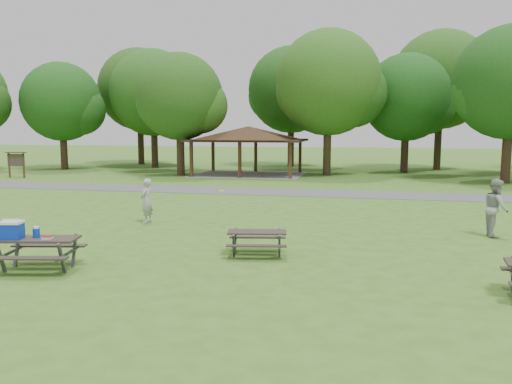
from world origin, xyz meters
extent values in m
plane|color=#3A681D|center=(0.00, 0.00, 0.00)|extent=(160.00, 160.00, 0.00)
cube|color=#4D4D4F|center=(0.00, 14.00, 0.01)|extent=(120.00, 3.20, 0.02)
cube|color=#3A2015|center=(-7.70, 21.30, 1.30)|extent=(0.22, 0.22, 2.60)
cube|color=#392615|center=(-7.70, 26.70, 1.30)|extent=(0.22, 0.22, 2.60)
cube|color=#331D12|center=(-4.00, 21.30, 1.30)|extent=(0.22, 0.22, 2.60)
cube|color=#3C2516|center=(-4.00, 26.70, 1.30)|extent=(0.22, 0.22, 2.60)
cube|color=#3E2416|center=(-0.30, 21.30, 1.30)|extent=(0.22, 0.22, 2.60)
cube|color=#361D13|center=(-0.30, 26.70, 1.30)|extent=(0.22, 0.22, 2.60)
cube|color=black|center=(-4.00, 24.00, 2.68)|extent=(8.60, 6.60, 0.16)
pyramid|color=#311F13|center=(-4.00, 24.00, 3.26)|extent=(7.01, 7.01, 1.00)
cube|color=gray|center=(-4.00, 24.00, 0.01)|extent=(8.40, 6.40, 0.03)
cube|color=#3E2516|center=(-20.60, 18.00, 0.90)|extent=(0.10, 0.10, 1.80)
cube|color=#3A2515|center=(-19.40, 18.00, 0.90)|extent=(0.10, 0.10, 1.80)
cube|color=#322A24|center=(-20.00, 18.00, 1.30)|extent=(1.40, 0.06, 0.90)
cube|color=#312113|center=(-20.00, 18.00, 1.85)|extent=(1.60, 0.30, 0.06)
cylinder|color=#301E15|center=(-21.00, 25.50, 1.66)|extent=(0.60, 0.60, 3.32)
sphere|color=#144213|center=(-21.00, 25.50, 5.88)|extent=(6.80, 6.80, 6.80)
sphere|color=#154112|center=(-19.47, 25.80, 5.20)|extent=(4.42, 4.42, 4.42)
sphere|color=#164714|center=(-22.36, 25.30, 5.37)|extent=(4.08, 4.08, 4.08)
cylinder|color=black|center=(-14.00, 29.00, 1.92)|extent=(0.60, 0.60, 3.85)
sphere|color=#1B4814|center=(-14.00, 29.00, 6.77)|extent=(7.80, 7.80, 7.80)
sphere|color=#134313|center=(-12.25, 29.30, 5.99)|extent=(5.07, 5.07, 5.07)
sphere|color=#174313|center=(-15.56, 28.80, 6.19)|extent=(4.68, 4.68, 4.68)
cylinder|color=#302115|center=(-9.00, 22.50, 1.75)|extent=(0.60, 0.60, 3.50)
sphere|color=#1B4413|center=(-9.00, 22.50, 5.97)|extent=(6.60, 6.60, 6.60)
sphere|color=#214E16|center=(-7.52, 22.80, 5.31)|extent=(4.29, 4.29, 4.29)
sphere|color=#164E17|center=(-10.32, 22.30, 5.48)|extent=(3.96, 3.96, 3.96)
cylinder|color=#302315|center=(2.00, 25.00, 2.01)|extent=(0.60, 0.60, 4.02)
sphere|color=#224E16|center=(2.00, 25.00, 7.02)|extent=(8.00, 8.00, 8.00)
sphere|color=#184212|center=(3.80, 25.30, 6.22)|extent=(5.20, 5.20, 5.20)
sphere|color=#1E4614|center=(0.40, 24.80, 6.42)|extent=(4.80, 4.80, 4.80)
cylinder|color=black|center=(8.00, 28.50, 1.72)|extent=(0.60, 0.60, 3.43)
sphere|color=#124113|center=(8.00, 28.50, 6.05)|extent=(7.00, 7.00, 7.00)
sphere|color=#164012|center=(9.57, 28.80, 5.36)|extent=(4.55, 4.55, 4.55)
sphere|color=#1B4814|center=(6.60, 28.30, 5.53)|extent=(4.20, 4.20, 4.20)
cylinder|color=#311F15|center=(14.00, 22.00, 1.89)|extent=(0.60, 0.60, 3.78)
sphere|color=#144012|center=(14.00, 22.00, 6.55)|extent=(7.40, 7.40, 7.40)
sphere|color=#184A15|center=(12.52, 21.80, 6.00)|extent=(4.44, 4.44, 4.44)
cylinder|color=black|center=(-17.00, 32.50, 2.19)|extent=(0.60, 0.60, 4.38)
sphere|color=#1C4012|center=(-17.00, 32.50, 7.38)|extent=(8.00, 8.00, 8.00)
sphere|color=#184413|center=(-15.20, 32.80, 6.58)|extent=(5.20, 5.20, 5.20)
sphere|color=#204C15|center=(-18.60, 32.30, 6.78)|extent=(4.80, 4.80, 4.80)
cylinder|color=black|center=(-2.00, 33.00, 2.06)|extent=(0.60, 0.60, 4.13)
sphere|color=#143F12|center=(-2.00, 33.00, 7.13)|extent=(8.00, 8.00, 8.00)
sphere|color=#1E4B15|center=(-0.20, 33.30, 6.33)|extent=(5.20, 5.20, 5.20)
sphere|color=#1C4D16|center=(-3.60, 32.80, 6.53)|extent=(4.80, 4.80, 4.80)
cylinder|color=#302015|center=(11.00, 32.00, 2.27)|extent=(0.60, 0.60, 4.55)
sphere|color=#1E4814|center=(11.00, 32.00, 7.70)|extent=(8.40, 8.40, 8.40)
sphere|color=#1F4915|center=(12.89, 32.30, 6.86)|extent=(5.46, 5.46, 5.46)
sphere|color=#1A3F12|center=(9.32, 31.80, 7.07)|extent=(5.04, 5.04, 5.04)
cube|color=#2C2620|center=(-3.27, -2.69, 0.81)|extent=(2.11, 1.17, 0.05)
cube|color=#2B251F|center=(-3.14, -3.34, 0.48)|extent=(2.01, 0.68, 0.04)
cube|color=#2C2520|center=(-3.40, -2.05, 0.48)|extent=(2.01, 0.68, 0.04)
cube|color=#434345|center=(-3.94, -3.26, 0.40)|extent=(0.15, 0.42, 0.86)
cube|color=#474749|center=(-4.10, -2.44, 0.40)|extent=(0.15, 0.42, 0.86)
cube|color=#3B3B3D|center=(-4.02, -2.85, 0.44)|extent=(0.39, 1.60, 0.05)
cube|color=#434346|center=(-2.44, -2.95, 0.40)|extent=(0.15, 0.42, 0.86)
cube|color=#464649|center=(-2.60, -2.13, 0.40)|extent=(0.15, 0.42, 0.86)
cube|color=#3D3D40|center=(-2.52, -2.54, 0.44)|extent=(0.39, 1.60, 0.05)
cube|color=#0C2EBB|center=(-3.84, -2.92, 1.03)|extent=(0.57, 0.47, 0.39)
cube|color=white|center=(-3.84, -2.92, 1.26)|extent=(0.59, 0.49, 0.07)
cylinder|color=silver|center=(-3.84, -2.92, 1.34)|extent=(0.44, 0.12, 0.03)
cylinder|color=#0C34C2|center=(-3.34, -2.65, 0.96)|extent=(0.20, 0.20, 0.24)
cylinder|color=white|center=(-3.34, -2.65, 1.10)|extent=(0.15, 0.15, 0.05)
cube|color=silver|center=(-2.94, -2.76, 0.88)|extent=(0.26, 0.26, 0.08)
cube|color=#A61B12|center=(-2.94, -2.76, 0.92)|extent=(0.27, 0.27, 0.02)
cube|color=#2D2521|center=(1.91, -0.04, 0.68)|extent=(1.77, 0.96, 0.05)
cube|color=#2B231F|center=(2.01, -0.58, 0.40)|extent=(1.69, 0.54, 0.04)
cube|color=#2D2520|center=(1.81, 0.50, 0.40)|extent=(1.69, 0.54, 0.04)
cube|color=#393A3C|center=(1.34, -0.50, 0.34)|extent=(0.12, 0.35, 0.73)
cube|color=#444446|center=(1.22, 0.19, 0.34)|extent=(0.12, 0.35, 0.73)
cube|color=#39393B|center=(1.28, -0.16, 0.37)|extent=(0.30, 1.35, 0.05)
cube|color=#474749|center=(2.61, -0.27, 0.34)|extent=(0.12, 0.35, 0.73)
cube|color=#3D3E40|center=(2.48, 0.42, 0.34)|extent=(0.12, 0.35, 0.73)
cube|color=#454548|center=(2.55, 0.08, 0.37)|extent=(0.30, 1.35, 0.05)
cube|color=#464648|center=(8.19, -1.91, 0.37)|extent=(0.10, 0.39, 0.80)
cylinder|color=yellow|center=(-0.29, 3.93, 1.32)|extent=(0.32, 0.32, 0.02)
imported|color=#A7A7A9|center=(-3.27, 3.86, 0.86)|extent=(0.44, 0.64, 1.71)
imported|color=#A2A2A5|center=(9.23, 4.16, 0.97)|extent=(0.75, 0.96, 1.95)
camera|label=1|loc=(4.89, -13.73, 3.65)|focal=35.00mm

